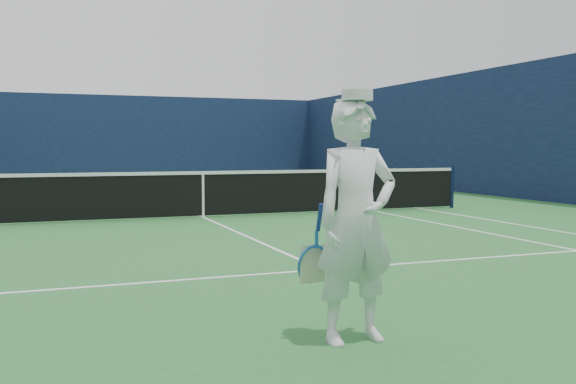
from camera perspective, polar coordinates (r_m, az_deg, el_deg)
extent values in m
plane|color=#27682D|center=(14.05, -7.55, -2.25)|extent=(80.00, 80.00, 0.00)
cube|color=white|center=(25.73, -13.61, 0.50)|extent=(11.03, 0.06, 0.01)
cube|color=white|center=(16.20, 11.70, -1.46)|extent=(0.06, 23.83, 0.01)
cube|color=white|center=(15.51, 7.43, -1.65)|extent=(0.06, 23.77, 0.01)
cube|color=white|center=(20.31, -11.68, -0.37)|extent=(8.23, 0.06, 0.01)
cube|color=white|center=(8.02, 3.05, -6.92)|extent=(8.23, 0.06, 0.01)
cube|color=white|center=(14.05, -7.55, -2.24)|extent=(0.06, 12.80, 0.01)
cube|color=white|center=(25.58, -13.57, 0.48)|extent=(0.06, 0.30, 0.01)
cube|color=#101C3C|center=(31.77, -15.05, 4.72)|extent=(20.12, 0.12, 4.00)
cube|color=#0F1938|center=(18.95, 23.44, 5.11)|extent=(0.12, 36.12, 4.00)
cylinder|color=#141E4C|center=(16.67, 14.37, 0.48)|extent=(0.09, 0.09, 1.07)
cube|color=black|center=(14.01, -7.56, -0.22)|extent=(12.79, 0.02, 0.92)
cube|color=white|center=(13.98, -7.58, 1.70)|extent=(12.79, 0.04, 0.07)
cube|color=white|center=(14.01, -7.56, -0.34)|extent=(0.05, 0.03, 0.94)
imported|color=white|center=(5.01, 6.10, -2.59)|extent=(0.72, 0.50, 1.90)
cylinder|color=white|center=(4.99, 6.18, 8.54)|extent=(0.24, 0.24, 0.08)
cube|color=white|center=(5.10, 5.42, 8.11)|extent=(0.19, 0.11, 0.02)
cylinder|color=navy|center=(4.94, 2.83, -2.26)|extent=(0.04, 0.09, 0.22)
cube|color=#205CAE|center=(5.02, 2.55, -4.23)|extent=(0.02, 0.02, 0.14)
torus|color=#205CAE|center=(5.10, 2.19, -6.42)|extent=(0.30, 0.12, 0.29)
cube|color=beige|center=(5.10, 2.19, -6.42)|extent=(0.22, 0.02, 0.30)
sphere|color=#C5D618|center=(5.22, 8.00, -1.29)|extent=(0.07, 0.07, 0.07)
sphere|color=#C5D618|center=(5.26, 8.29, -0.93)|extent=(0.07, 0.07, 0.07)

